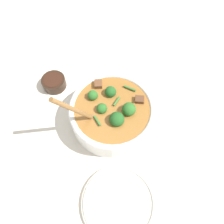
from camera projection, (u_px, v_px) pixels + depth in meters
ground_plane at (112, 120)px, 0.71m from camera, size 4.00×4.00×0.00m
stew_bowl at (112, 113)px, 0.67m from camera, size 0.27×0.26×0.24m
condiment_bowl at (53, 83)px, 0.75m from camera, size 0.08×0.08×0.04m
empty_plate at (119, 203)px, 0.58m from camera, size 0.20×0.20×0.02m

